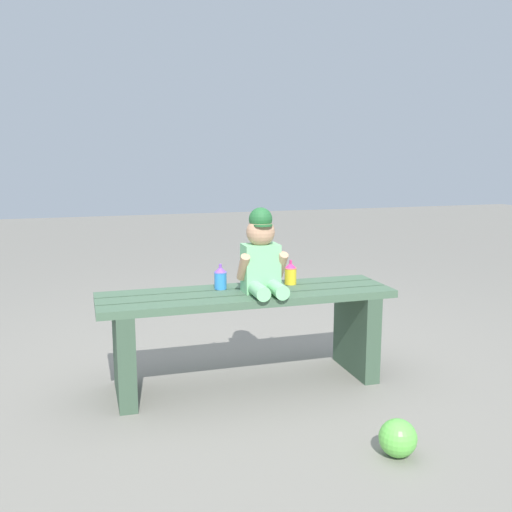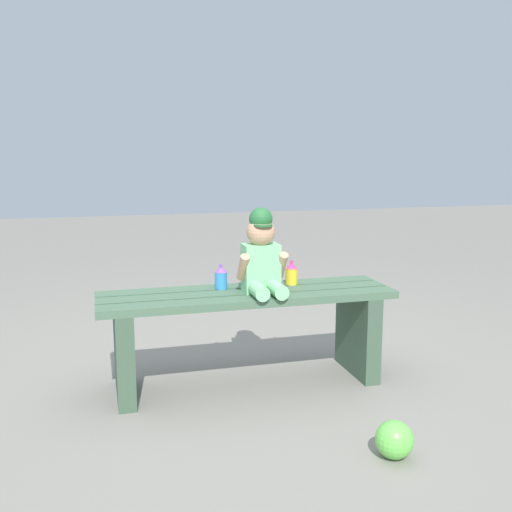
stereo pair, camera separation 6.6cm
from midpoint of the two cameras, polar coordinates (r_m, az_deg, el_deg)
ground_plane at (r=2.98m, az=-0.22°, el=-12.22°), size 16.00×16.00×0.00m
park_bench at (r=2.88m, az=-0.23°, el=-6.49°), size 1.42×0.39×0.47m
child_figure at (r=2.78m, az=1.24°, el=0.02°), size 0.23×0.27×0.40m
sippy_cup_left at (r=2.88m, az=-2.76°, el=-2.05°), size 0.06×0.06×0.12m
sippy_cup_right at (r=2.98m, az=4.09°, el=-1.66°), size 0.06×0.06×0.12m
toy_ball at (r=2.37m, az=14.05°, el=-16.86°), size 0.14×0.14×0.14m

